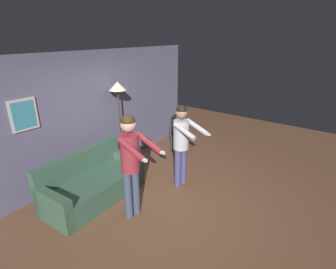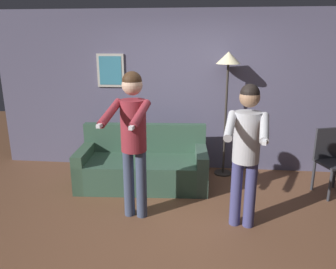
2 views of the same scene
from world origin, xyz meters
TOP-DOWN VIEW (x-y plane):
  - ground_plane at (0.00, 0.00)m, footprint 12.00×12.00m
  - back_wall_assembly at (-0.01, 1.93)m, footprint 6.40×0.09m
  - couch at (-0.61, 1.12)m, footprint 1.95×0.97m
  - torchiere_lamp at (0.62, 1.65)m, footprint 0.37×0.37m
  - person_standing_left at (-0.55, 0.17)m, footprint 0.49×0.76m
  - person_standing_right at (0.74, 0.08)m, footprint 0.51×0.73m
  - dining_chair_distant at (2.09, 1.14)m, footprint 0.53×0.53m

SIDE VIEW (x-z plane):
  - ground_plane at x=0.00m, z-range 0.00..0.00m
  - couch at x=-0.61m, z-range -0.16..0.71m
  - dining_chair_distant at x=2.09m, z-range 0.06..0.99m
  - person_standing_right at x=0.74m, z-range 0.18..1.85m
  - person_standing_left at x=-0.55m, z-range 0.20..1.99m
  - back_wall_assembly at x=-0.01m, z-range 0.00..2.60m
  - torchiere_lamp at x=0.62m, z-range 0.69..2.65m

